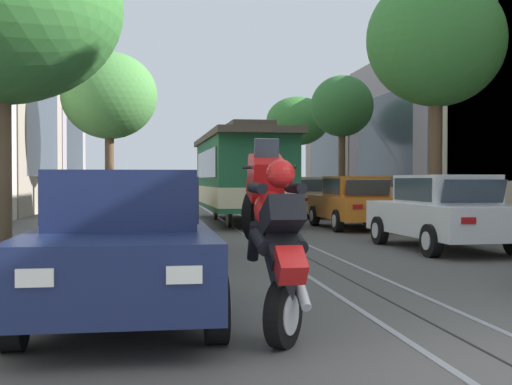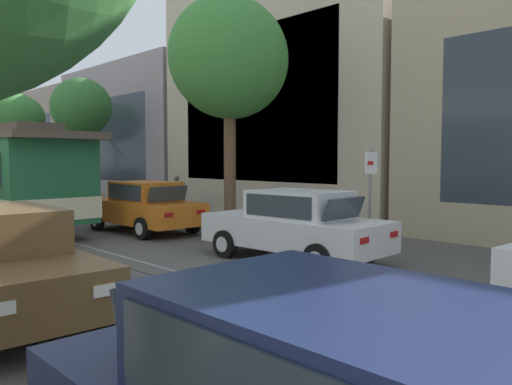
% 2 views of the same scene
% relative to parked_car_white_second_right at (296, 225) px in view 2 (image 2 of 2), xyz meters
% --- Properties ---
extents(ground_plane, '(160.00, 160.00, 0.00)m').
position_rel_parked_car_white_second_right_xyz_m(ground_plane, '(-3.15, 9.80, -0.80)').
color(ground_plane, '#4C4947').
extents(building_facade_right, '(5.92, 46.51, 9.64)m').
position_rel_parked_car_white_second_right_xyz_m(building_facade_right, '(7.58, 12.13, 3.19)').
color(building_facade_right, tan).
rests_on(building_facade_right, ground).
extents(parked_car_white_second_right, '(2.14, 4.42, 1.58)m').
position_rel_parked_car_white_second_right_xyz_m(parked_car_white_second_right, '(0.00, 0.00, 0.00)').
color(parked_car_white_second_right, silver).
rests_on(parked_car_white_second_right, ground).
extents(parked_car_orange_mid_right, '(2.06, 4.39, 1.58)m').
position_rel_parked_car_white_second_right_xyz_m(parked_car_orange_mid_right, '(-0.11, 6.24, 0.00)').
color(parked_car_orange_mid_right, orange).
rests_on(parked_car_orange_mid_right, ground).
extents(parked_car_beige_fourth_right, '(2.02, 4.37, 1.58)m').
position_rel_parked_car_white_second_right_xyz_m(parked_car_beige_fourth_right, '(-0.05, 12.83, 0.00)').
color(parked_car_beige_fourth_right, '#C1B28E').
rests_on(parked_car_beige_fourth_right, ground).
extents(parked_car_silver_fifth_right, '(2.11, 4.41, 1.58)m').
position_rel_parked_car_white_second_right_xyz_m(parked_car_silver_fifth_right, '(-0.08, 18.94, 0.00)').
color(parked_car_silver_fifth_right, '#B7B7BC').
rests_on(parked_car_silver_fifth_right, ground).
extents(street_tree_kerb_right_second, '(3.84, 3.19, 7.10)m').
position_rel_parked_car_white_second_right_xyz_m(street_tree_kerb_right_second, '(1.56, 4.07, 4.45)').
color(street_tree_kerb_right_second, brown).
rests_on(street_tree_kerb_right_second, ground).
extents(street_tree_kerb_right_mid, '(2.69, 2.85, 5.97)m').
position_rel_parked_car_white_second_right_xyz_m(street_tree_kerb_right_mid, '(1.88, 14.88, 3.81)').
color(street_tree_kerb_right_mid, '#4C3826').
rests_on(street_tree_kerb_right_mid, ground).
extents(street_tree_kerb_right_fourth, '(3.48, 2.91, 6.06)m').
position_rel_parked_car_white_second_right_xyz_m(street_tree_kerb_right_fourth, '(1.64, 23.17, 3.87)').
color(street_tree_kerb_right_fourth, brown).
rests_on(street_tree_kerb_right_fourth, ground).
extents(cable_car_trolley, '(2.76, 9.17, 3.28)m').
position_rel_parked_car_white_second_right_xyz_m(cable_car_trolley, '(-3.15, 9.36, 0.86)').
color(cable_car_trolley, '#1E5B38').
rests_on(cable_car_trolley, ground).
extents(pedestrian_on_left_pavement, '(0.55, 0.42, 1.60)m').
position_rel_parked_car_white_second_right_xyz_m(pedestrian_on_left_pavement, '(3.54, 9.77, 0.10)').
color(pedestrian_on_left_pavement, '#4C4233').
rests_on(pedestrian_on_left_pavement, ground).
extents(street_sign_post, '(0.36, 0.09, 2.49)m').
position_rel_parked_car_white_second_right_xyz_m(street_sign_post, '(1.24, -1.13, 0.76)').
color(street_sign_post, slate).
rests_on(street_sign_post, ground).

